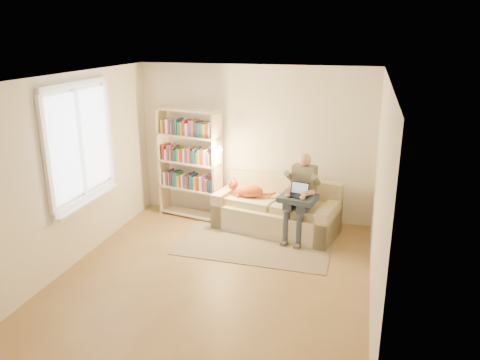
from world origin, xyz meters
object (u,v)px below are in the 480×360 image
(person, at_px, (301,192))
(cat, at_px, (247,190))
(laptop, at_px, (296,192))
(bookshelf, at_px, (189,158))
(sofa, at_px, (277,212))

(person, xyz_separation_m, cat, (-0.90, 0.22, -0.12))
(laptop, bearing_deg, cat, 171.55)
(person, distance_m, bookshelf, 2.02)
(person, distance_m, laptop, 0.12)
(laptop, distance_m, bookshelf, 1.98)
(sofa, height_order, cat, sofa)
(cat, bearing_deg, laptop, -8.45)
(sofa, distance_m, bookshelf, 1.73)
(person, height_order, bookshelf, bookshelf)
(sofa, height_order, bookshelf, bookshelf)
(cat, xyz_separation_m, laptop, (0.83, -0.31, 0.15))
(person, relative_size, bookshelf, 0.70)
(cat, height_order, bookshelf, bookshelf)
(cat, xyz_separation_m, bookshelf, (-1.06, 0.18, 0.41))
(bookshelf, bearing_deg, sofa, 6.21)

